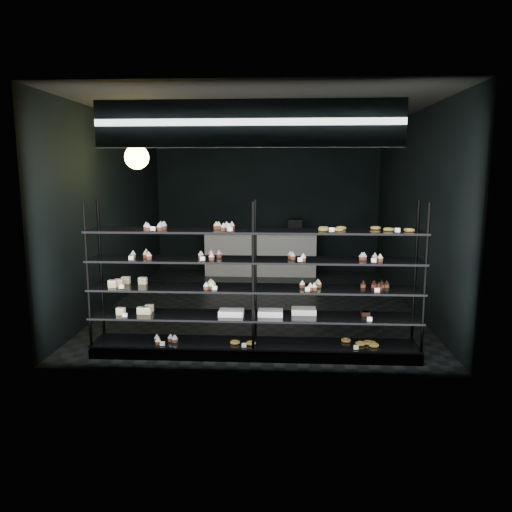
% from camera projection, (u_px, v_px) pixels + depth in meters
% --- Properties ---
extents(room, '(5.01, 6.01, 3.20)m').
position_uv_depth(room, '(261.00, 211.00, 8.33)').
color(room, black).
rests_on(room, ground).
extents(display_shelf, '(4.00, 0.50, 1.91)m').
position_uv_depth(display_shelf, '(253.00, 306.00, 6.08)').
color(display_shelf, black).
rests_on(display_shelf, room).
extents(signage, '(3.30, 0.05, 0.50)m').
position_uv_depth(signage, '(248.00, 123.00, 5.26)').
color(signage, '#0D2245').
rests_on(signage, room).
extents(pendant_lamp, '(0.34, 0.34, 0.90)m').
position_uv_depth(pendant_lamp, '(137.00, 157.00, 7.10)').
color(pendant_lamp, black).
rests_on(pendant_lamp, room).
extents(service_counter, '(2.50, 0.65, 1.23)m').
position_uv_depth(service_counter, '(261.00, 252.00, 10.98)').
color(service_counter, silver).
rests_on(service_counter, room).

